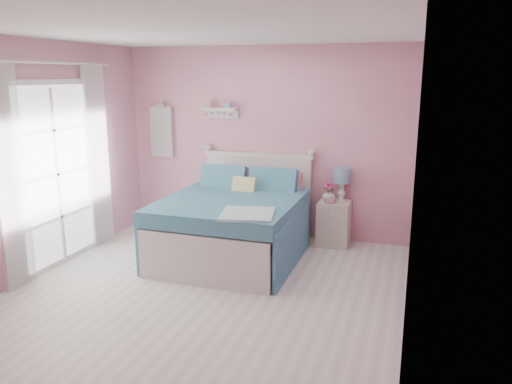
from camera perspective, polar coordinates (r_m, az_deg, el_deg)
The scene contains 13 objects.
floor at distance 5.23m, azimuth -6.45°, elevation -11.80°, with size 4.50×4.50×0.00m, color beige.
room_shell at distance 4.79m, azimuth -6.93°, elevation 5.66°, with size 4.50×4.50×4.50m.
bed at distance 6.19m, azimuth -2.44°, elevation -3.76°, with size 1.59×2.01×1.16m.
nightstand at distance 6.68m, azimuth 8.87°, elevation -3.55°, with size 0.41×0.41×0.59m.
table_lamp at distance 6.63m, azimuth 9.78°, elevation 1.62°, with size 0.22×0.22×0.44m.
vase at distance 6.60m, azimuth 8.29°, elevation -0.35°, with size 0.16×0.16×0.17m, color silver.
teacup at distance 6.50m, azimuth 8.49°, elevation -0.97°, with size 0.10×0.10×0.08m, color pink.
roses at distance 6.57m, azimuth 8.30°, elevation 0.67°, with size 0.14×0.11×0.12m.
wall_shelf at distance 7.02m, azimuth -4.11°, elevation 9.33°, with size 0.50×0.15×0.25m.
hanging_dress at distance 7.44m, azimuth -10.75°, elevation 6.76°, with size 0.34×0.03×0.72m, color white.
french_door at distance 6.26m, azimuth -21.83°, elevation 1.84°, with size 0.04×1.32×2.16m.
curtain_near at distance 5.66m, azimuth -26.28°, elevation 1.40°, with size 0.04×0.40×2.32m, color white.
curtain_far at distance 6.79m, azimuth -17.61°, elevation 3.90°, with size 0.04×0.40×2.32m, color white.
Camera 1 is at (2.00, -4.30, 2.20)m, focal length 35.00 mm.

